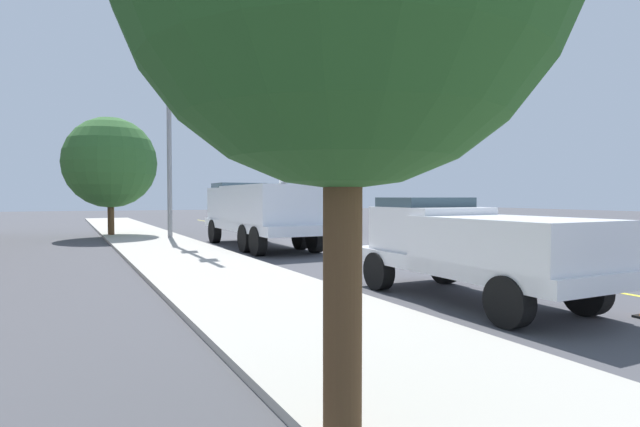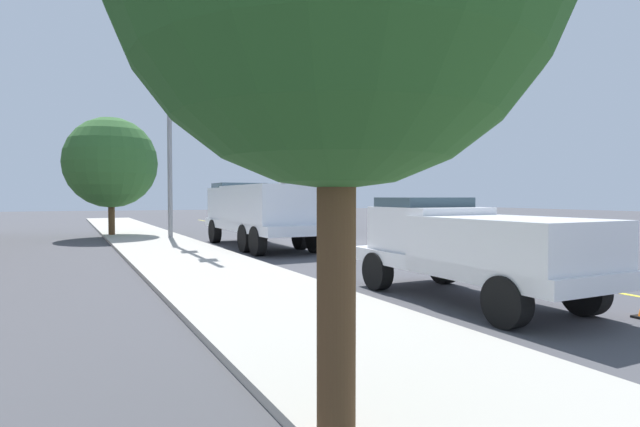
# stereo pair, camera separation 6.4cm
# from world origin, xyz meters

# --- Properties ---
(ground) EXTENTS (120.00, 120.00, 0.00)m
(ground) POSITION_xyz_m (0.00, 0.00, 0.00)
(ground) COLOR #47474C
(sidewalk_far_side) EXTENTS (60.11, 7.58, 0.12)m
(sidewalk_far_side) POSITION_xyz_m (-0.47, 7.10, 0.06)
(sidewalk_far_side) COLOR #B2ADA3
(sidewalk_far_side) RESTS_ON ground
(lane_centre_stripe) EXTENTS (49.90, 3.49, 0.01)m
(lane_centre_stripe) POSITION_xyz_m (0.00, 0.00, 0.00)
(lane_centre_stripe) COLOR yellow
(lane_centre_stripe) RESTS_ON ground
(utility_bucket_truck) EXTENTS (8.35, 3.04, 6.58)m
(utility_bucket_truck) POSITION_xyz_m (-0.65, 3.45, 1.60)
(utility_bucket_truck) COLOR white
(utility_bucket_truck) RESTS_ON ground
(service_pickup_truck) EXTENTS (5.73, 2.49, 2.06)m
(service_pickup_truck) POSITION_xyz_m (-12.84, 2.65, 1.12)
(service_pickup_truck) COLOR white
(service_pickup_truck) RESTS_ON ground
(passing_minivan) EXTENTS (4.92, 2.22, 1.69)m
(passing_minivan) POSITION_xyz_m (7.25, -2.03, 0.97)
(passing_minivan) COLOR black
(passing_minivan) RESTS_ON ground
(traffic_cone_mid_front) EXTENTS (0.40, 0.40, 0.73)m
(traffic_cone_mid_front) POSITION_xyz_m (-6.31, 1.02, 0.36)
(traffic_cone_mid_front) COLOR black
(traffic_cone_mid_front) RESTS_ON ground
(traffic_cone_mid_rear) EXTENTS (0.40, 0.40, 0.71)m
(traffic_cone_mid_rear) POSITION_xyz_m (3.80, 2.08, 0.35)
(traffic_cone_mid_rear) COLOR black
(traffic_cone_mid_rear) RESTS_ON ground
(traffic_signal_mast) EXTENTS (6.72, 0.75, 7.77)m
(traffic_signal_mast) POSITION_xyz_m (2.40, 6.28, 5.36)
(traffic_signal_mast) COLOR gray
(traffic_signal_mast) RESTS_ON ground
(street_tree_right) EXTENTS (4.63, 4.63, 6.14)m
(street_tree_right) POSITION_xyz_m (7.31, 9.00, 3.82)
(street_tree_right) COLOR brown
(street_tree_right) RESTS_ON ground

